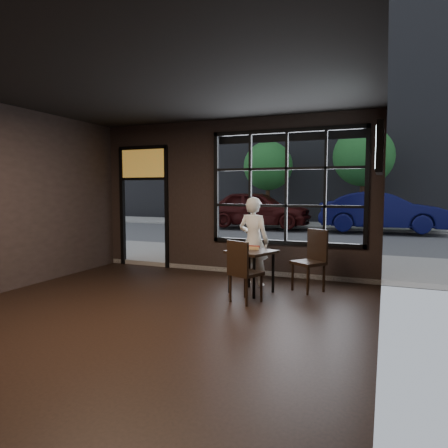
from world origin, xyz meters
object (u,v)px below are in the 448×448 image
at_px(chair_near, 246,271).
at_px(man, 253,241).
at_px(cafe_table, 251,271).
at_px(navy_car, 381,211).

xyz_separation_m(chair_near, man, (-0.25, 1.14, 0.32)).
bearing_deg(cafe_table, chair_near, -60.02).
distance_m(cafe_table, chair_near, 0.59).
height_order(cafe_table, navy_car, navy_car).
relative_size(cafe_table, navy_car, 0.15).
bearing_deg(navy_car, cafe_table, 164.32).
distance_m(chair_near, navy_car, 11.43).
height_order(chair_near, navy_car, navy_car).
xyz_separation_m(cafe_table, chair_near, (0.10, -0.57, 0.12)).
bearing_deg(man, chair_near, 112.10).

